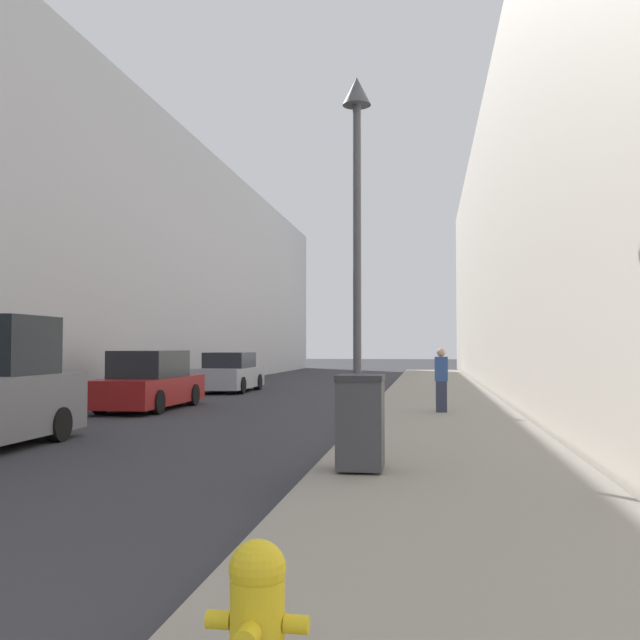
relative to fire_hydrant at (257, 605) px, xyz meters
The scene contains 8 objects.
sidewalk_right 16.81m from the fire_hydrant, 86.07° to the left, with size 3.68×60.00×0.16m.
building_left_glass 29.48m from the fire_hydrant, 121.52° to the left, with size 12.00×60.00×10.92m.
fire_hydrant is the anchor object (origin of this frame).
trash_bin 5.80m from the fire_hydrant, 90.39° to the left, with size 0.60×0.72×1.24m.
lamppost 8.63m from the fire_hydrant, 92.06° to the left, with size 0.46×0.46×5.95m.
parked_sedan_near 17.15m from the fire_hydrant, 113.85° to the left, with size 1.80×4.74×1.65m.
parked_sedan_far 24.69m from the fire_hydrant, 106.20° to the left, with size 1.87×4.39×1.54m.
pedestrian_on_sidewalk 14.35m from the fire_hydrant, 85.42° to the left, with size 0.32×0.21×1.56m.
Camera 1 is at (5.25, -2.21, 1.76)m, focal length 40.00 mm.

